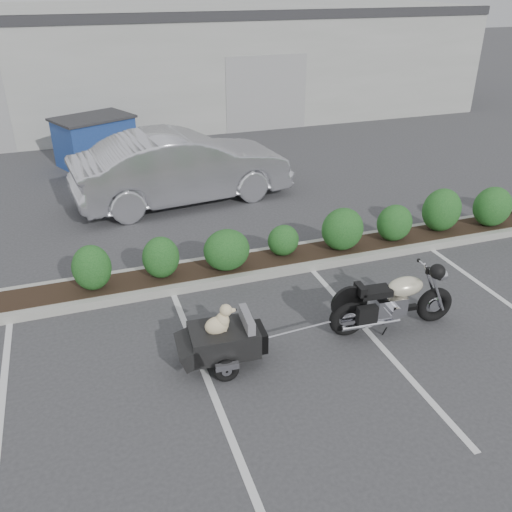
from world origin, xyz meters
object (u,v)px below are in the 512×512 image
object	(u,v)px
sedan	(182,167)
dumpster	(95,140)
pet_trailer	(223,339)
motorcycle	(393,302)

from	to	relation	value
sedan	dumpster	xyz separation A→B (m)	(-1.81, 3.77, -0.16)
pet_trailer	motorcycle	bearing A→B (deg)	3.60
pet_trailer	sedan	xyz separation A→B (m)	(0.85, 6.51, 0.44)
motorcycle	pet_trailer	xyz separation A→B (m)	(-2.78, 0.02, -0.06)
pet_trailer	sedan	size ratio (longest dim) A/B	0.32
motorcycle	pet_trailer	world-z (taller)	motorcycle
sedan	dumpster	bearing A→B (deg)	19.06
pet_trailer	dumpster	distance (m)	10.33
motorcycle	dumpster	world-z (taller)	dumpster
pet_trailer	sedan	world-z (taller)	sedan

